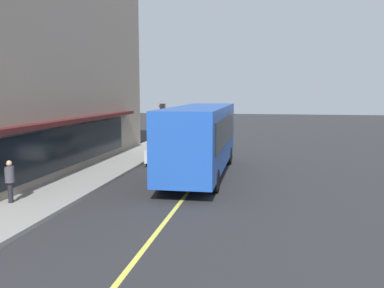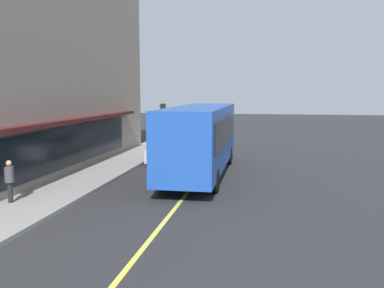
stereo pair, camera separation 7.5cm
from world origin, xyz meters
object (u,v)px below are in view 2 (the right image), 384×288
at_px(car_silver, 167,149).
at_px(pedestrian_near_storefront, 9,177).
at_px(bus, 201,137).
at_px(traffic_light, 163,115).

height_order(car_silver, pedestrian_near_storefront, pedestrian_near_storefront).
bearing_deg(car_silver, bus, -144.78).
height_order(bus, car_silver, bus).
distance_m(bus, car_silver, 4.81).
bearing_deg(traffic_light, car_silver, -163.49).
bearing_deg(traffic_light, bus, -155.29).
bearing_deg(pedestrian_near_storefront, bus, -40.75).
relative_size(bus, pedestrian_near_storefront, 7.04).
xyz_separation_m(traffic_light, car_silver, (-5.70, -1.69, -1.79)).
distance_m(bus, pedestrian_near_storefront, 9.28).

